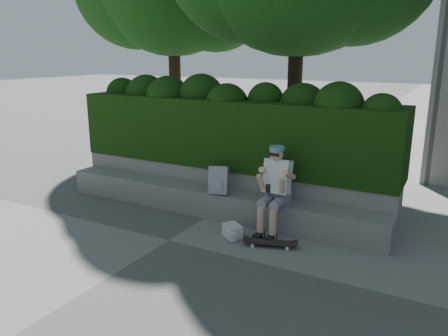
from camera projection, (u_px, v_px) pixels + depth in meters
The scene contains 8 objects.
ground at pixel (169, 240), 6.57m from camera, with size 80.00×80.00×0.00m, color slate.
bench_ledge at pixel (211, 202), 7.57m from camera, with size 6.00×0.45×0.45m, color gray.
planter_wall at pixel (224, 187), 7.94m from camera, with size 6.00×0.50×0.75m, color gray.
hedge at pixel (230, 132), 7.88m from camera, with size 6.00×1.00×1.20m, color black.
person at pixel (275, 186), 6.69m from camera, with size 0.40×0.76×1.38m.
skateboard at pixel (270, 242), 6.35m from camera, with size 0.73×0.39×0.08m.
backpack_plaid at pixel (218, 180), 7.27m from camera, with size 0.32×0.17×0.47m, color #B7B6BB.
backpack_ground at pixel (232, 231), 6.67m from camera, with size 0.30×0.22×0.20m, color silver.
Camera 1 is at (3.67, -4.92, 2.73)m, focal length 35.00 mm.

